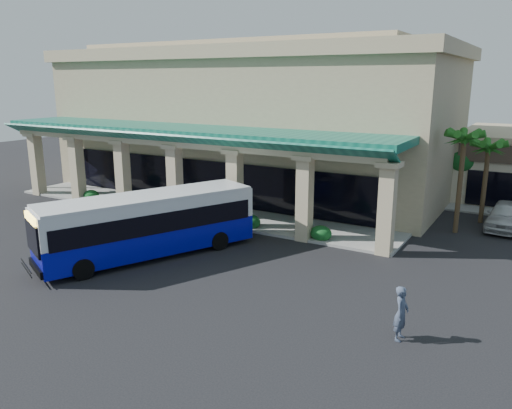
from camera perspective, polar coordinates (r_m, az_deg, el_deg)
The scene contains 10 objects.
ground at distance 24.22m, azimuth -3.06°, elevation -6.83°, with size 110.00×110.00×0.00m, color black.
main_building at distance 40.55m, azimuth -0.13°, elevation 9.88°, with size 30.80×14.80×11.35m, color tan, non-canonical shape.
arcade at distance 33.36m, azimuth -8.20°, elevation 3.94°, with size 30.00×6.20×5.70m, color #0F5B4A, non-canonical shape.
palm_0 at distance 30.58m, azimuth 22.35°, elevation 2.96°, with size 2.40×2.40×6.60m, color #1C5D18, non-canonical shape.
palm_1 at distance 33.47m, azimuth 24.74°, elevation 2.91°, with size 2.40×2.40×5.80m, color #1C5D18, non-canonical shape.
palm_2 at distance 43.59m, azimuth -23.65°, elevation 5.60°, with size 2.40×2.40×6.20m, color #1C5D18, non-canonical shape.
broadleaf_tree at distance 38.68m, azimuth 22.54°, elevation 3.72°, with size 2.60×2.60×4.81m, color #114B1A, non-canonical shape.
transit_bus at distance 25.38m, azimuth -12.09°, elevation -2.39°, with size 2.63×11.30×3.16m, color #090BA2, non-canonical shape.
pedestrian at distance 17.94m, azimuth 16.26°, elevation -11.85°, with size 0.70×0.46×1.92m, color #3E4A61.
car_silver at distance 33.08m, azimuth 26.68°, elevation -1.12°, with size 1.94×4.82×1.64m, color #BDBDBE.
Camera 1 is at (12.54, -18.84, 8.63)m, focal length 35.00 mm.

